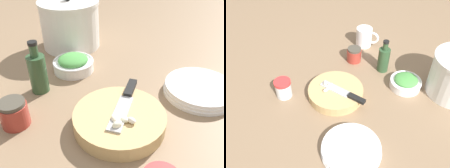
# 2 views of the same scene
# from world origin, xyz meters

# --- Properties ---
(ground_plane) EXTENTS (5.00, 5.00, 0.00)m
(ground_plane) POSITION_xyz_m (0.00, 0.00, 0.00)
(ground_plane) COLOR #7F664C
(cutting_board) EXTENTS (0.23, 0.23, 0.04)m
(cutting_board) POSITION_xyz_m (0.08, -0.04, 0.02)
(cutting_board) COLOR tan
(cutting_board) RESTS_ON ground_plane
(chef_knife) EXTENTS (0.06, 0.20, 0.01)m
(chef_knife) POSITION_xyz_m (0.07, 0.01, 0.04)
(chef_knife) COLOR black
(chef_knife) RESTS_ON cutting_board
(garlic_cloves) EXTENTS (0.06, 0.05, 0.02)m
(garlic_cloves) POSITION_xyz_m (0.09, -0.07, 0.05)
(garlic_cloves) COLOR silver
(garlic_cloves) RESTS_ON cutting_board
(herb_bowl) EXTENTS (0.13, 0.13, 0.05)m
(herb_bowl) POSITION_xyz_m (-0.17, 0.14, 0.03)
(herb_bowl) COLOR white
(herb_bowl) RESTS_ON ground_plane
(plate_stack) EXTENTS (0.21, 0.21, 0.03)m
(plate_stack) POSITION_xyz_m (0.24, 0.18, 0.01)
(plate_stack) COLOR white
(plate_stack) RESTS_ON ground_plane
(honey_jar) EXTENTS (0.07, 0.07, 0.07)m
(honey_jar) POSITION_xyz_m (-0.16, -0.14, 0.03)
(honey_jar) COLOR #9E3328
(honey_jar) RESTS_ON ground_plane
(oil_bottle) EXTENTS (0.05, 0.05, 0.16)m
(oil_bottle) POSITION_xyz_m (-0.20, -0.00, 0.06)
(oil_bottle) COLOR #2D4C2D
(oil_bottle) RESTS_ON ground_plane
(stock_pot) EXTENTS (0.22, 0.22, 0.20)m
(stock_pot) POSITION_xyz_m (-0.27, 0.30, 0.09)
(stock_pot) COLOR silver
(stock_pot) RESTS_ON ground_plane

